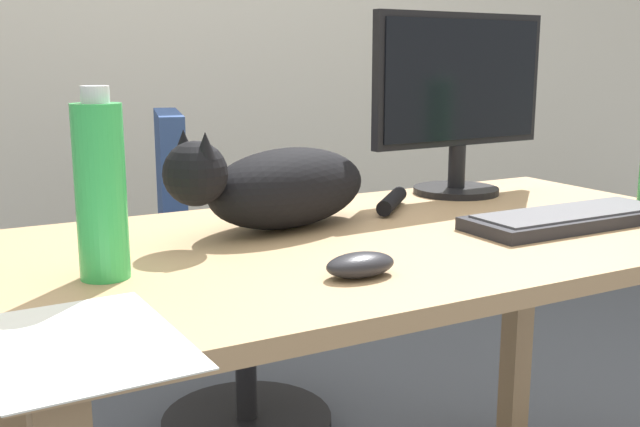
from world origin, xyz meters
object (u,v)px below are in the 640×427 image
object	(u,v)px
office_chair	(226,301)
water_bottle	(101,190)
monitor	(460,97)
keyboard	(571,218)
computer_mouse	(360,265)
cat	(280,186)

from	to	relation	value
office_chair	water_bottle	xyz separation A→B (m)	(-0.49, -0.78, 0.47)
monitor	water_bottle	world-z (taller)	monitor
office_chair	keyboard	size ratio (longest dim) A/B	2.06
office_chair	monitor	distance (m)	0.84
keyboard	computer_mouse	xyz separation A→B (m)	(-0.54, -0.10, 0.00)
office_chair	keyboard	bearing A→B (deg)	-65.94
computer_mouse	water_bottle	distance (m)	0.39
keyboard	cat	xyz separation A→B (m)	(-0.50, 0.24, 0.07)
office_chair	cat	distance (m)	0.75
monitor	water_bottle	distance (m)	0.95
office_chair	computer_mouse	xyz separation A→B (m)	(-0.16, -0.95, 0.36)
monitor	cat	distance (m)	0.56
monitor	water_bottle	size ratio (longest dim) A/B	1.74
cat	office_chair	bearing A→B (deg)	78.42
office_chair	computer_mouse	bearing A→B (deg)	-99.55
cat	water_bottle	bearing A→B (deg)	-155.23
keyboard	computer_mouse	bearing A→B (deg)	-169.27
keyboard	water_bottle	bearing A→B (deg)	175.23
office_chair	water_bottle	bearing A→B (deg)	-122.22
water_bottle	monitor	bearing A→B (deg)	18.74
computer_mouse	water_bottle	world-z (taller)	water_bottle
keyboard	cat	bearing A→B (deg)	154.46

